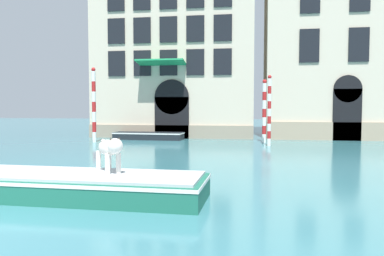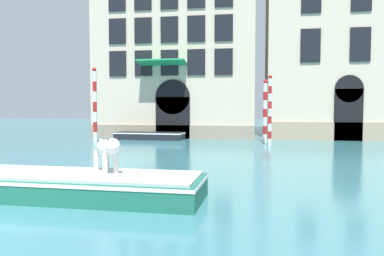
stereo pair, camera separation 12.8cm
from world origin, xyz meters
name	(u,v)px [view 1 (the left image)]	position (x,y,z in m)	size (l,w,h in m)	color
palazzo_left	(177,38)	(0.11, 22.85, 7.29)	(11.40, 7.40, 14.60)	beige
palazzo_right	(347,1)	(12.26, 22.86, 9.55)	(11.21, 6.13, 19.14)	beige
boat_foreground	(53,184)	(0.83, 3.22, 0.31)	(7.44, 2.09, 0.59)	#1E6651
dog_on_deck	(109,149)	(2.18, 3.42, 1.16)	(0.94, 1.08, 0.87)	silver
boat_moored_near_palazzo	(149,136)	(-1.04, 18.81, 0.25)	(4.64, 1.60, 0.48)	black
mooring_pole_0	(264,111)	(6.41, 17.78, 1.91)	(0.25, 0.25, 3.79)	white
mooring_pole_1	(269,110)	(6.59, 15.80, 1.96)	(0.21, 0.21, 3.88)	white
mooring_pole_2	(94,105)	(-3.84, 16.56, 2.28)	(0.25, 0.25, 4.53)	white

